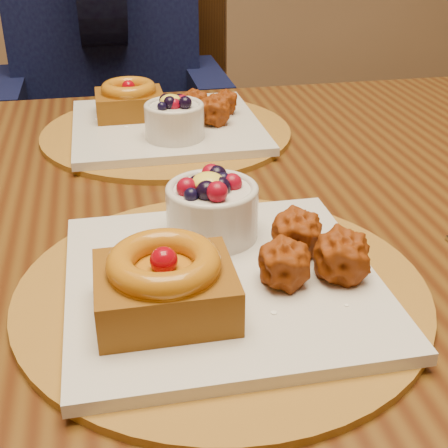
{
  "coord_description": "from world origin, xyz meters",
  "views": [
    {
      "loc": [
        -0.08,
        -0.71,
        1.08
      ],
      "look_at": [
        0.02,
        -0.18,
        0.8
      ],
      "focal_mm": 50.0,
      "sensor_mm": 36.0,
      "label": 1
    }
  ],
  "objects_px": {
    "dining_table": "(189,248)",
    "place_setting_far": "(165,121)",
    "place_setting_near": "(218,267)",
    "chair_far": "(129,141)",
    "diner": "(103,25)"
  },
  "relations": [
    {
      "from": "place_setting_near",
      "to": "dining_table",
      "type": "bearing_deg",
      "value": 89.19
    },
    {
      "from": "place_setting_far",
      "to": "diner",
      "type": "relative_size",
      "value": 0.49
    },
    {
      "from": "dining_table",
      "to": "place_setting_near",
      "type": "bearing_deg",
      "value": -90.81
    },
    {
      "from": "diner",
      "to": "chair_far",
      "type": "bearing_deg",
      "value": 72.65
    },
    {
      "from": "dining_table",
      "to": "place_setting_far",
      "type": "distance_m",
      "value": 0.24
    },
    {
      "from": "place_setting_far",
      "to": "chair_far",
      "type": "bearing_deg",
      "value": 93.05
    },
    {
      "from": "dining_table",
      "to": "diner",
      "type": "distance_m",
      "value": 0.73
    },
    {
      "from": "place_setting_near",
      "to": "place_setting_far",
      "type": "bearing_deg",
      "value": 89.9
    },
    {
      "from": "dining_table",
      "to": "place_setting_far",
      "type": "height_order",
      "value": "place_setting_far"
    },
    {
      "from": "chair_far",
      "to": "diner",
      "type": "relative_size",
      "value": 1.21
    },
    {
      "from": "chair_far",
      "to": "diner",
      "type": "xyz_separation_m",
      "value": [
        -0.04,
        -0.12,
        0.31
      ]
    },
    {
      "from": "place_setting_near",
      "to": "place_setting_far",
      "type": "relative_size",
      "value": 1.0
    },
    {
      "from": "dining_table",
      "to": "place_setting_near",
      "type": "xyz_separation_m",
      "value": [
        -0.0,
        -0.21,
        0.1
      ]
    },
    {
      "from": "place_setting_far",
      "to": "diner",
      "type": "distance_m",
      "value": 0.5
    },
    {
      "from": "place_setting_near",
      "to": "place_setting_far",
      "type": "height_order",
      "value": "place_setting_near"
    }
  ]
}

